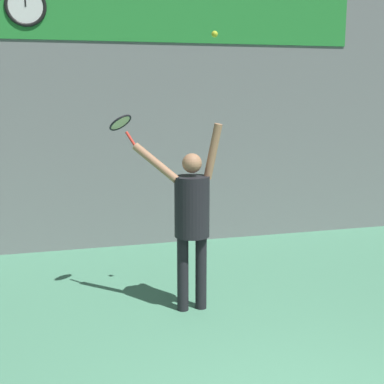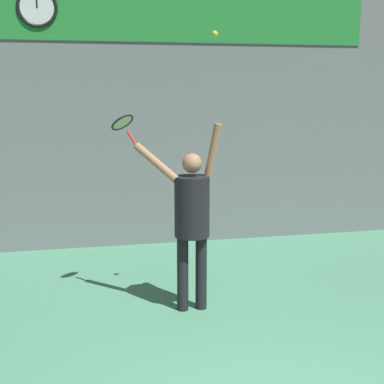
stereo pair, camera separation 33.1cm
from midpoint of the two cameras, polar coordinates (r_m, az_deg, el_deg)
back_wall at (r=8.57m, az=-2.09°, el=10.90°), size 18.00×0.10×5.00m
sponsor_banner at (r=8.59m, az=-2.07°, el=18.73°), size 6.63×0.02×0.92m
scoreboard_clock at (r=8.45m, az=-15.08°, el=18.51°), size 0.59×0.05×0.59m
tennis_player at (r=5.98m, az=1.53°, el=-2.31°), size 0.96×0.57×2.14m
tennis_racket at (r=6.17m, az=-5.81°, el=7.23°), size 0.37×0.37×0.36m
tennis_ball at (r=5.84m, az=4.12°, el=16.47°), size 0.07×0.07×0.07m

